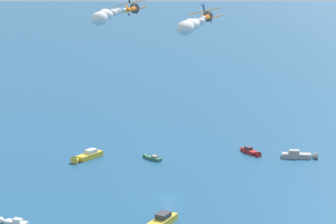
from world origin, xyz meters
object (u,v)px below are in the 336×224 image
object	(u,v)px
motorboat_near_centre	(301,155)
biplane_wingman	(206,17)
motorboat_inshore	(86,156)
wingwalker_wingman	(203,7)
motorboat_outer_ring_a	(251,152)
motorboat_far_port	(152,158)
motorboat_ahead	(13,222)
motorboat_far_stbd	(158,224)
biplane_lead	(131,9)

from	to	relation	value
motorboat_near_centre	biplane_wingman	xyz separation A→B (m)	(-32.26, -32.68, 40.63)
motorboat_inshore	wingwalker_wingman	xyz separation A→B (m)	(26.46, -37.01, 42.72)
motorboat_outer_ring_a	biplane_wingman	bearing A→B (deg)	-117.07
motorboat_far_port	wingwalker_wingman	bearing A→B (deg)	-76.29
motorboat_ahead	wingwalker_wingman	xyz separation A→B (m)	(40.36, 8.46, 43.05)
motorboat_near_centre	motorboat_far_stbd	distance (m)	63.29
motorboat_inshore	motorboat_outer_ring_a	xyz separation A→B (m)	(46.38, 0.94, -0.22)
motorboat_inshore	biplane_lead	bearing A→B (deg)	-69.19
motorboat_ahead	motorboat_near_centre	bearing A→B (deg)	29.29
motorboat_near_centre	biplane_lead	world-z (taller)	biplane_lead
wingwalker_wingman	motorboat_outer_ring_a	bearing A→B (deg)	62.30
motorboat_inshore	wingwalker_wingman	distance (m)	62.40
motorboat_outer_ring_a	biplane_wingman	size ratio (longest dim) A/B	1.05
motorboat_far_port	motorboat_inshore	xyz separation A→B (m)	(-17.87, 1.80, 0.36)
biplane_lead	motorboat_inshore	bearing A→B (deg)	110.81
motorboat_inshore	biplane_wingman	size ratio (longest dim) A/B	1.30
motorboat_near_centre	motorboat_inshore	size ratio (longest dim) A/B	1.05
biplane_lead	biplane_wingman	size ratio (longest dim) A/B	1.00
motorboat_far_port	motorboat_ahead	bearing A→B (deg)	-126.04
motorboat_far_stbd	biplane_wingman	world-z (taller)	biplane_wingman
motorboat_far_port	motorboat_far_stbd	bearing A→B (deg)	-92.60
motorboat_near_centre	motorboat_far_port	size ratio (longest dim) A/B	1.87
wingwalker_wingman	biplane_lead	bearing A→B (deg)	156.24
motorboat_far_stbd	wingwalker_wingman	bearing A→B (deg)	51.20
motorboat_inshore	motorboat_near_centre	bearing A→B (deg)	-4.32
motorboat_inshore	motorboat_outer_ring_a	distance (m)	46.39
motorboat_near_centre	motorboat_far_port	bearing A→B (deg)	176.30
motorboat_outer_ring_a	motorboat_ahead	bearing A→B (deg)	-142.41
motorboat_near_centre	biplane_lead	distance (m)	68.61
motorboat_inshore	wingwalker_wingman	size ratio (longest dim) A/B	5.42
biplane_wingman	biplane_lead	bearing A→B (deg)	156.40
motorboat_ahead	wingwalker_wingman	distance (m)	59.62
motorboat_far_stbd	motorboat_ahead	distance (m)	29.98
motorboat_outer_ring_a	motorboat_near_centre	bearing A→B (deg)	-22.94
motorboat_far_port	biplane_wingman	bearing A→B (deg)	-75.65
motorboat_ahead	wingwalker_wingman	size ratio (longest dim) A/B	3.48
motorboat_near_centre	motorboat_far_port	distance (m)	41.39
motorboat_outer_ring_a	biplane_lead	world-z (taller)	biplane_lead
motorboat_far_port	motorboat_outer_ring_a	world-z (taller)	motorboat_outer_ring_a
biplane_wingman	motorboat_far_stbd	bearing A→B (deg)	-130.27
motorboat_far_port	motorboat_outer_ring_a	xyz separation A→B (m)	(28.51, 2.75, 0.14)
motorboat_inshore	biplane_lead	distance (m)	53.14
motorboat_inshore	biplane_wingman	world-z (taller)	biplane_wingman
motorboat_far_port	motorboat_far_stbd	world-z (taller)	motorboat_far_stbd
wingwalker_wingman	motorboat_far_stbd	bearing A→B (deg)	-128.80
biplane_lead	motorboat_far_stbd	bearing A→B (deg)	-78.44
motorboat_near_centre	wingwalker_wingman	world-z (taller)	wingwalker_wingman
motorboat_ahead	motorboat_outer_ring_a	xyz separation A→B (m)	(60.28, 46.41, 0.12)
motorboat_far_port	motorboat_far_stbd	xyz separation A→B (m)	(-2.21, -48.63, 0.41)
biplane_lead	biplane_wingman	distance (m)	16.80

